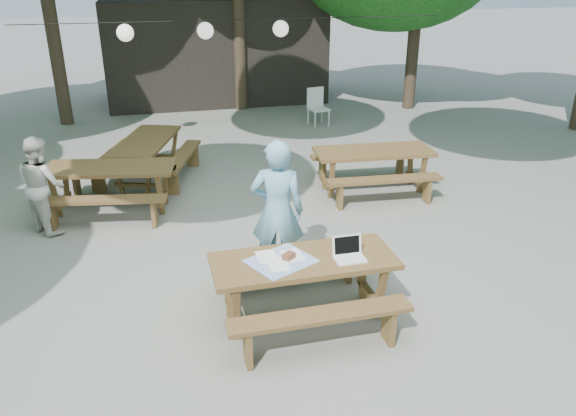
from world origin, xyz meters
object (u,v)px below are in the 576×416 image
(picnic_table_nw, at_px, (112,188))
(second_person, at_px, (42,185))
(main_picnic_table, at_px, (303,287))
(woman, at_px, (277,211))
(plastic_chair, at_px, (318,115))

(picnic_table_nw, distance_m, second_person, 1.11)
(picnic_table_nw, bearing_deg, main_picnic_table, -49.12)
(woman, xyz_separation_m, plastic_chair, (2.62, 6.86, -0.64))
(main_picnic_table, xyz_separation_m, woman, (-0.07, 0.98, 0.51))
(second_person, height_order, plastic_chair, second_person)
(woman, distance_m, plastic_chair, 7.37)
(picnic_table_nw, relative_size, woman, 1.19)
(main_picnic_table, xyz_separation_m, plastic_chair, (2.56, 7.84, -0.13))
(woman, distance_m, second_person, 3.71)
(picnic_table_nw, xyz_separation_m, woman, (2.10, -2.66, 0.51))
(picnic_table_nw, height_order, second_person, second_person)
(plastic_chair, bearing_deg, picnic_table_nw, -148.61)
(woman, height_order, plastic_chair, woman)
(main_picnic_table, height_order, plastic_chair, plastic_chair)
(picnic_table_nw, distance_m, woman, 3.43)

